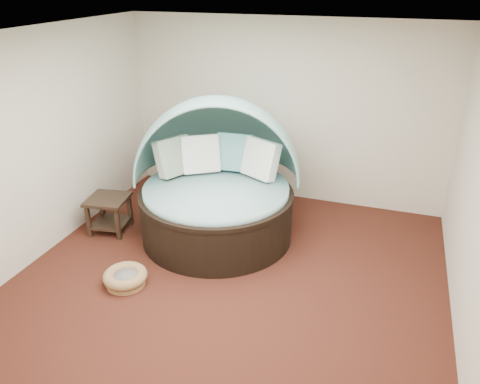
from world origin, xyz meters
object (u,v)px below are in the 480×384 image
(canopy_daybed, at_px, (216,174))
(pet_basket, at_px, (125,277))
(red_armchair, at_px, (189,175))
(side_table, at_px, (109,210))

(canopy_daybed, height_order, pet_basket, canopy_daybed)
(red_armchair, bearing_deg, pet_basket, -94.64)
(red_armchair, bearing_deg, canopy_daybed, -59.70)
(canopy_daybed, distance_m, side_table, 1.62)
(canopy_daybed, distance_m, pet_basket, 1.81)
(pet_basket, height_order, red_armchair, red_armchair)
(pet_basket, height_order, side_table, side_table)
(pet_basket, relative_size, side_table, 1.11)
(red_armchair, relative_size, side_table, 1.29)
(pet_basket, bearing_deg, red_armchair, 96.80)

